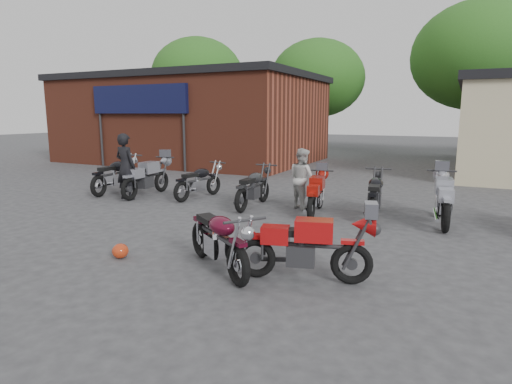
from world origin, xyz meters
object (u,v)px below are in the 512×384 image
at_px(vintage_motorcycle, 219,236).
at_px(row_bike_1, 147,176).
at_px(helmet, 120,251).
at_px(row_bike_3, 254,185).
at_px(row_bike_6, 444,197).
at_px(person_light, 302,178).
at_px(row_bike_5, 375,192).
at_px(sportbike, 306,244).
at_px(row_bike_0, 116,173).
at_px(person_dark, 126,167).
at_px(row_bike_4, 316,192).
at_px(row_bike_2, 199,180).

relative_size(vintage_motorcycle, row_bike_1, 0.95).
xyz_separation_m(helmet, row_bike_3, (0.22, 4.58, 0.44)).
height_order(vintage_motorcycle, row_bike_6, row_bike_6).
relative_size(person_light, row_bike_5, 0.77).
bearing_deg(vintage_motorcycle, row_bike_1, 174.58).
bearing_deg(vintage_motorcycle, helmet, -138.22).
xyz_separation_m(sportbike, helmet, (-3.11, -0.42, -0.43)).
bearing_deg(row_bike_1, row_bike_0, 86.86).
xyz_separation_m(row_bike_0, row_bike_1, (1.22, -0.01, -0.00)).
bearing_deg(row_bike_0, row_bike_1, -97.19).
bearing_deg(row_bike_6, row_bike_5, 80.79).
relative_size(person_dark, row_bike_5, 0.93).
bearing_deg(row_bike_5, row_bike_4, 99.45).
distance_m(person_dark, row_bike_0, 1.27).
bearing_deg(row_bike_4, person_light, 39.50).
relative_size(helmet, row_bike_6, 0.13).
distance_m(row_bike_0, row_bike_3, 4.71).
bearing_deg(row_bike_3, row_bike_0, 87.33).
bearing_deg(row_bike_1, person_dark, 161.56).
height_order(row_bike_0, row_bike_4, row_bike_0).
bearing_deg(row_bike_2, vintage_motorcycle, -135.22).
xyz_separation_m(vintage_motorcycle, helmet, (-1.80, -0.20, -0.44)).
xyz_separation_m(person_light, row_bike_3, (-1.18, -0.40, -0.20)).
bearing_deg(row_bike_4, row_bike_6, -92.46).
bearing_deg(helmet, row_bike_4, 66.86).
relative_size(sportbike, row_bike_3, 0.98).
bearing_deg(sportbike, row_bike_0, 136.09).
bearing_deg(row_bike_5, helmet, 139.62).
distance_m(sportbike, person_dark, 7.46).
bearing_deg(vintage_motorcycle, row_bike_4, 123.61).
height_order(vintage_motorcycle, row_bike_3, vintage_motorcycle).
height_order(person_dark, row_bike_2, person_dark).
height_order(person_light, row_bike_0, person_light).
height_order(person_dark, row_bike_3, person_dark).
relative_size(row_bike_0, row_bike_5, 1.04).
relative_size(person_light, row_bike_1, 0.75).
bearing_deg(vintage_motorcycle, row_bike_0, -179.52).
relative_size(vintage_motorcycle, row_bike_4, 1.05).
height_order(row_bike_1, row_bike_3, row_bike_1).
bearing_deg(row_bike_0, row_bike_5, -94.34).
height_order(row_bike_2, row_bike_3, row_bike_3).
relative_size(sportbike, row_bike_5, 0.96).
bearing_deg(row_bike_2, helmet, -152.65).
bearing_deg(row_bike_5, sportbike, 171.48).
xyz_separation_m(sportbike, row_bike_4, (-1.18, 4.10, -0.01)).
distance_m(sportbike, row_bike_0, 8.68).
xyz_separation_m(helmet, row_bike_0, (-4.50, 4.59, 0.48)).
relative_size(row_bike_0, row_bike_4, 1.12).
xyz_separation_m(sportbike, person_light, (-1.72, 4.56, 0.22)).
distance_m(helmet, person_dark, 5.29).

